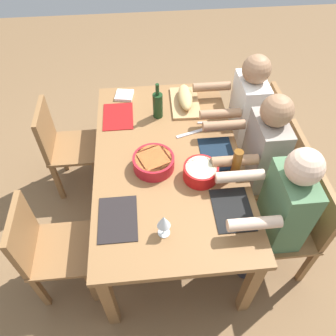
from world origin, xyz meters
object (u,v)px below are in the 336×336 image
chair_far_center (275,173)px  serving_bowl_pasta (201,171)px  cutting_board (185,103)px  wine_bottle (158,105)px  chair_near_left (63,145)px  napkin_stack (124,95)px  dining_table (168,165)px  bread_loaf (185,97)px  diner_far_left (242,113)px  diner_far_center (258,155)px  serving_bowl_fruit (154,162)px  diner_far_right (278,210)px  beer_bottle (236,164)px  chair_near_right (47,247)px  chair_far_left (258,131)px  chair_far_right (297,226)px  wine_glass (164,222)px

chair_far_center → serving_bowl_pasta: (0.20, -0.63, 0.31)m
cutting_board → wine_bottle: (0.13, -0.23, 0.10)m
chair_near_left → napkin_stack: 0.65m
dining_table → bread_loaf: size_ratio=5.34×
diner_far_left → serving_bowl_pasta: size_ratio=5.34×
diner_far_left → bread_loaf: (-0.11, -0.45, 0.11)m
diner_far_center → serving_bowl_fruit: bearing=-83.9°
serving_bowl_pasta → chair_near_left: bearing=-123.3°
dining_table → diner_far_right: diner_far_right is taller
beer_bottle → napkin_stack: beer_bottle is taller
diner_far_center → beer_bottle: (0.20, -0.23, 0.15)m
dining_table → chair_near_right: chair_near_right is taller
chair_near_left → beer_bottle: 1.46m
chair_far_left → diner_far_center: (0.47, -0.18, 0.21)m
diner_far_center → cutting_board: bearing=-142.3°
serving_bowl_fruit → diner_far_center: bearing=96.1°
cutting_board → bread_loaf: size_ratio=1.25×
chair_near_left → napkin_stack: size_ratio=6.07×
chair_far_right → chair_near_right: size_ratio=1.00×
chair_far_right → chair_far_center: 0.47m
chair_far_center → beer_bottle: 0.59m
chair_near_left → wine_glass: wine_glass is taller
wine_bottle → chair_far_left: bearing=91.4°
wine_bottle → chair_near_right: bearing=-40.8°
chair_near_right → cutting_board: size_ratio=2.12×
chair_far_right → chair_far_center: (-0.47, 0.00, 0.00)m
chair_far_center → diner_far_center: diner_far_center is taller
bread_loaf → serving_bowl_pasta: bearing=-0.2°
serving_bowl_fruit → cutting_board: (-0.66, 0.30, -0.04)m
chair_near_left → cutting_board: size_ratio=2.12×
chair_far_right → diner_far_left: bearing=-168.9°
diner_far_right → chair_far_left: size_ratio=1.41×
serving_bowl_fruit → cutting_board: size_ratio=0.69×
dining_table → chair_far_left: (-0.47, 0.83, -0.18)m
chair_near_left → serving_bowl_pasta: bearing=56.7°
chair_near_right → cutting_board: (-1.05, 1.02, 0.27)m
serving_bowl_pasta → bread_loaf: 0.78m
serving_bowl_fruit → wine_bottle: (-0.53, 0.07, 0.06)m
diner_far_right → chair_far_left: diner_far_right is taller
chair_far_right → serving_bowl_pasta: chair_far_right is taller
chair_far_right → cutting_board: size_ratio=2.12×
chair_far_center → beer_bottle: size_ratio=3.86×
chair_far_right → diner_far_center: bearing=-158.6°
chair_near_right → chair_near_left: 0.94m
beer_bottle → wine_glass: bearing=-52.1°
chair_far_right → diner_far_right: bearing=-90.0°
dining_table → serving_bowl_pasta: size_ratio=7.60×
bread_loaf → diner_far_left: bearing=76.3°
serving_bowl_pasta → bread_loaf: (-0.78, 0.00, 0.01)m
serving_bowl_fruit → napkin_stack: size_ratio=1.97×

